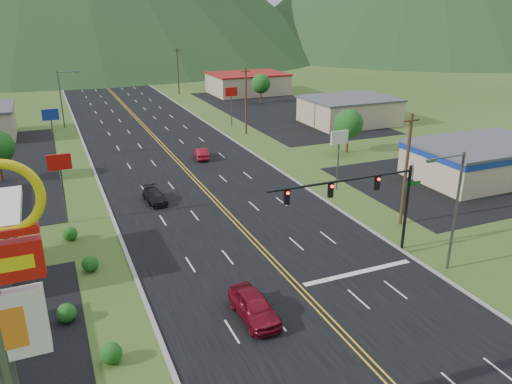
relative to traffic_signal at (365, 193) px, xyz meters
name	(u,v)px	position (x,y,z in m)	size (l,w,h in m)	color
traffic_signal	(365,193)	(0.00, 0.00, 0.00)	(13.10, 0.43, 7.00)	black
streetlight_east	(453,204)	(4.70, -4.00, -0.15)	(3.28, 0.25, 9.00)	#59595E
streetlight_west	(63,96)	(-18.16, 56.00, -0.15)	(3.28, 0.25, 9.00)	#59595E
building_east_near	(481,159)	(23.52, 11.00, -3.06)	(15.40, 10.40, 4.10)	#CDAF8E
building_east_mid	(349,110)	(25.52, 41.00, -3.17)	(14.40, 11.40, 4.30)	#CDAF8E
building_east_far	(248,83)	(21.52, 76.00, -3.07)	(16.40, 12.40, 4.50)	#CDAF8E
pole_sign_west_a	(60,169)	(-20.48, 16.00, -0.28)	(2.00, 0.18, 6.40)	#59595E
pole_sign_west_b	(51,120)	(-20.48, 38.00, -0.28)	(2.00, 0.18, 6.40)	#59595E
pole_sign_east_a	(339,143)	(6.52, 14.00, -0.28)	(2.00, 0.18, 6.40)	#59595E
pole_sign_east_b	(231,96)	(6.52, 46.00, -0.28)	(2.00, 0.18, 6.40)	#59595E
tree_east_a	(348,124)	(15.52, 26.00, -1.44)	(3.84, 3.84, 5.82)	#382314
tree_east_b	(261,84)	(19.52, 64.00, -1.44)	(3.84, 3.84, 5.82)	#382314
utility_pole_a	(406,169)	(7.02, 4.00, -0.20)	(1.60, 0.28, 10.00)	#382314
utility_pole_b	(246,100)	(7.02, 41.00, -0.20)	(1.60, 0.28, 10.00)	#382314
utility_pole_c	(178,71)	(7.02, 81.00, -0.20)	(1.60, 0.28, 10.00)	#382314
utility_pole_d	(142,56)	(7.02, 121.00, -0.20)	(1.60, 0.28, 10.00)	#382314
car_red_near	(254,307)	(-10.71, -4.22, -4.50)	(1.96, 4.88, 1.66)	maroon
car_dark_mid	(155,197)	(-12.14, 17.84, -4.71)	(1.74, 4.28, 1.24)	black
car_red_far	(201,153)	(-3.32, 30.71, -4.64)	(1.46, 4.18, 1.38)	maroon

